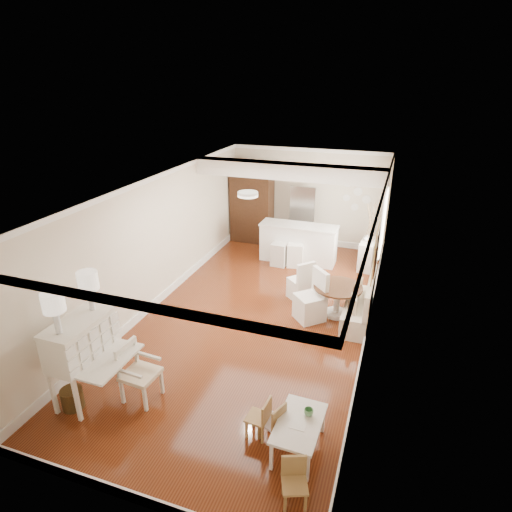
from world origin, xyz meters
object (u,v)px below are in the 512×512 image
Objects in this scene: slip_chair_near at (310,296)px; kids_chair_b at (271,421)px; wicker_basket at (72,398)px; dining_table at (337,301)px; kids_chair_a at (258,417)px; fridge at (315,219)px; sideboard at (367,254)px; bar_stool_right at (296,248)px; kids_table at (299,436)px; gustavian_armchair at (140,373)px; bar_stool_left at (280,248)px; breakfast_counter at (298,243)px; pantry_cabinet at (252,204)px; secretary_bureau at (84,359)px; slip_chair_far at (300,279)px; kids_chair_c at (295,484)px.

kids_chair_b is at bearing -39.94° from slip_chair_near.
wicker_basket is at bearing -80.87° from slip_chair_near.
kids_chair_b is at bearing -94.82° from dining_table.
dining_table is at bearing 176.99° from kids_chair_a.
fridge reaches higher than sideboard.
sideboard is (1.79, 0.48, -0.12)m from bar_stool_right.
kids_table is at bearing -84.22° from bar_stool_right.
gustavian_armchair is 0.53× the size of fridge.
slip_chair_near is at bearing -56.92° from bar_stool_left.
breakfast_counter reaches higher than kids_chair_a.
wicker_basket is 2.86m from kids_chair_a.
bar_stool_left is 2.10m from pantry_cabinet.
fridge is (-0.75, 7.17, 0.58)m from kids_chair_a.
dining_table is (3.33, 4.02, 0.18)m from wicker_basket.
secretary_bureau is 2.20× the size of kids_chair_b.
kids_table is 0.41× the size of pantry_cabinet.
wicker_basket is 0.41× the size of sideboard.
kids_table is at bearing 5.76° from wicker_basket.
wicker_basket is at bearing -91.31° from pantry_cabinet.
breakfast_counter is at bearing -122.47° from slip_chair_far.
wicker_basket is at bearing -103.25° from secretary_bureau.
kids_chair_c is 0.62× the size of dining_table.
sideboard is at bearing 61.15° from wicker_basket.
pantry_cabinet reaches higher than bar_stool_right.
dining_table is 0.56× the size of fridge.
slip_chair_near is (1.94, 3.16, 0.06)m from gustavian_armchair.
fridge is (0.19, 1.39, 0.40)m from bar_stool_right.
breakfast_counter is 2.10× the size of bar_stool_left.
bar_stool_right is at bearing 83.51° from kids_chair_c.
pantry_cabinet is 3.71m from sideboard.
breakfast_counter is (-0.95, 2.85, -0.02)m from slip_chair_near.
gustavian_armchair is at bearing -70.75° from kids_chair_b.
slip_chair_near is (-0.74, 4.12, 0.23)m from kids_chair_c.
kids_chair_b is 5.90m from bar_stool_right.
sideboard is (0.85, 6.26, 0.06)m from kids_chair_a.
kids_chair_b is 7.79m from pantry_cabinet.
gustavian_armchair is at bearing -84.22° from pantry_cabinet.
breakfast_counter is 1.81m from sideboard.
wicker_basket is at bearing -99.58° from bar_stool_left.
kids_table is 1.50× the size of kids_chair_a.
bar_stool_right is at bearing -88.01° from breakfast_counter.
fridge reaches higher than bar_stool_right.
fridge is (0.20, 1.05, 0.39)m from breakfast_counter.
fridge is at bearing 75.10° from secretary_bureau.
slip_chair_near reaches higher than wicker_basket.
slip_chair_near is at bearing 79.46° from kids_chair_c.
bar_stool_right is (-1.54, 5.85, 0.26)m from kids_table.
sideboard is (3.60, 6.37, -0.31)m from secretary_bureau.
secretary_bureau is 1.46× the size of slip_chair_far.
kids_chair_c is at bearing 46.08° from kids_chair_a.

